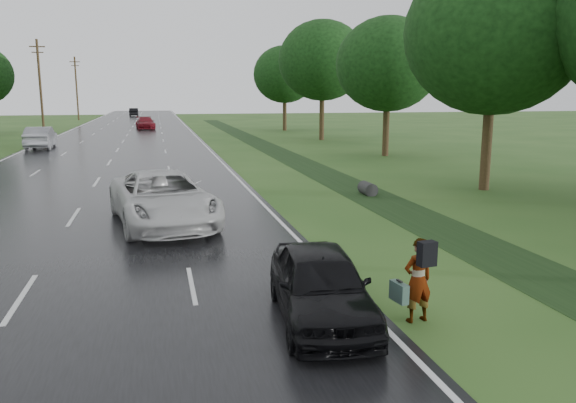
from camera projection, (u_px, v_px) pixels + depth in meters
The scene contains 18 objects.
ground at pixel (21, 300), 11.61m from camera, with size 220.00×220.00×0.00m, color #2A4F1C.
road at pixel (126, 137), 54.63m from camera, with size 14.00×180.00×0.04m, color black.
edge_stripe_east at pixel (196, 136), 56.14m from camera, with size 0.12×180.00×0.01m, color silver.
edge_stripe_west at pixel (52, 138), 53.11m from camera, with size 0.12×180.00×0.01m, color silver.
center_line at pixel (126, 137), 54.62m from camera, with size 0.12×180.00×0.01m, color silver.
drainage_ditch at pixel (312, 168), 32.07m from camera, with size 2.20×120.00×0.56m.
utility_pole_far at pixel (40, 84), 61.15m from camera, with size 1.60×0.26×10.00m.
utility_pole_distant at pixel (77, 87), 89.83m from camera, with size 1.60×0.26×10.00m.
tree_east_b at pixel (494, 34), 23.73m from camera, with size 7.60×7.60×10.11m.
tree_east_c at pixel (388, 64), 37.48m from camera, with size 7.00×7.00×9.29m.
tree_east_d at pixel (322, 61), 50.59m from camera, with size 8.00×8.00×10.76m.
tree_east_f at pixel (285, 74), 64.05m from camera, with size 7.20×7.20×9.62m.
pedestrian at pixel (417, 279), 10.36m from camera, with size 0.78×0.62×1.61m.
white_pickup at pixel (163, 199), 17.97m from camera, with size 2.83×6.14×1.71m, color silver.
dark_sedan at pixel (321, 284), 10.36m from camera, with size 1.64×4.07×1.39m, color black.
silver_sedan at pixel (41, 138), 43.22m from camera, with size 1.77×5.08×1.67m, color #97999F.
far_car_red at pixel (145, 123), 66.99m from camera, with size 2.05×5.04×1.46m, color maroon.
far_car_dark at pixel (134, 112), 105.69m from camera, with size 1.61×4.61×1.52m, color black.
Camera 1 is at (2.87, -11.99, 4.19)m, focal length 35.00 mm.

